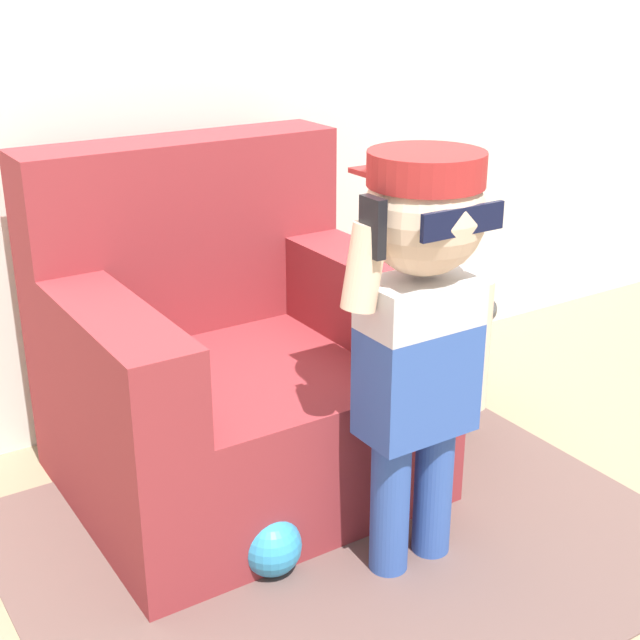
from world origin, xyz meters
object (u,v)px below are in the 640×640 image
at_px(side_table, 440,352).
at_px(person_child, 421,304).
at_px(toy_ball, 271,546).
at_px(armchair, 229,367).

bearing_deg(side_table, person_child, -135.07).
bearing_deg(toy_ball, person_child, -24.13).
height_order(armchair, person_child, person_child).
bearing_deg(armchair, toy_ball, -106.33).
height_order(person_child, side_table, person_child).
distance_m(person_child, toy_ball, 0.73).
relative_size(armchair, toy_ball, 6.25).
distance_m(side_table, toy_ball, 0.96).
bearing_deg(armchair, side_table, -7.96).
xyz_separation_m(side_table, toy_ball, (-0.86, -0.38, -0.19)).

